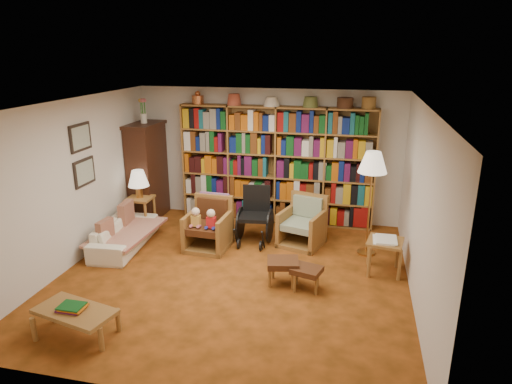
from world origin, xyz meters
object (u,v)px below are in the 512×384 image
(side_table_lamp, at_px, (140,205))
(wheelchair, at_px, (255,217))
(floor_lamp, at_px, (373,167))
(footstool_a, at_px, (283,264))
(sofa, at_px, (124,234))
(footstool_b, at_px, (307,272))
(armchair_leather, at_px, (209,226))
(armchair_sage, at_px, (302,225))
(coffee_table, at_px, (75,313))
(side_table_papers, at_px, (385,246))

(side_table_lamp, xyz_separation_m, wheelchair, (2.17, -0.09, -0.02))
(floor_lamp, relative_size, footstool_a, 3.37)
(sofa, relative_size, footstool_b, 3.39)
(armchair_leather, bearing_deg, armchair_sage, 17.99)
(armchair_sage, height_order, footstool_a, armchair_sage)
(footstool_b, bearing_deg, footstool_a, 167.14)
(wheelchair, xyz_separation_m, footstool_a, (0.72, -1.40, -0.14))
(wheelchair, distance_m, coffee_table, 3.44)
(coffee_table, bearing_deg, armchair_sage, 55.62)
(sofa, height_order, side_table_papers, side_table_papers)
(sofa, bearing_deg, armchair_leather, -80.70)
(footstool_b, distance_m, coffee_table, 2.97)
(wheelchair, bearing_deg, floor_lamp, -3.32)
(armchair_leather, height_order, wheelchair, wheelchair)
(footstool_b, bearing_deg, armchair_sage, 99.38)
(armchair_leather, xyz_separation_m, footstool_a, (1.41, -1.01, -0.05))
(wheelchair, bearing_deg, side_table_lamp, 177.63)
(floor_lamp, height_order, footstool_b, floor_lamp)
(armchair_sage, xyz_separation_m, footstool_a, (-0.08, -1.49, -0.02))
(sofa, distance_m, footstool_b, 3.23)
(armchair_leather, xyz_separation_m, coffee_table, (-0.71, -2.74, -0.05))
(sofa, bearing_deg, side_table_lamp, 2.32)
(sofa, bearing_deg, footstool_b, -107.93)
(armchair_leather, xyz_separation_m, footstool_b, (1.76, -1.09, -0.08))
(side_table_papers, xyz_separation_m, coffee_table, (-3.53, -2.42, -0.13))
(sofa, relative_size, footstool_a, 3.13)
(floor_lamp, distance_m, side_table_papers, 1.22)
(wheelchair, xyz_separation_m, side_table_papers, (2.13, -0.72, -0.01))
(armchair_leather, bearing_deg, sofa, -166.11)
(floor_lamp, bearing_deg, armchair_leather, -173.71)
(wheelchair, relative_size, footstool_b, 2.08)
(side_table_lamp, distance_m, armchair_sage, 2.99)
(sofa, distance_m, coffee_table, 2.50)
(wheelchair, bearing_deg, footstool_b, -54.17)
(armchair_sage, bearing_deg, side_table_papers, -31.66)
(side_table_papers, distance_m, footstool_a, 1.56)
(footstool_b, bearing_deg, side_table_papers, 35.76)
(side_table_lamp, bearing_deg, armchair_leather, -18.01)
(sofa, distance_m, armchair_leather, 1.43)
(side_table_papers, xyz_separation_m, footstool_b, (-1.06, -0.76, -0.16))
(side_table_papers, xyz_separation_m, footstool_a, (-1.40, -0.68, -0.13))
(footstool_a, bearing_deg, floor_lamp, 48.10)
(side_table_lamp, distance_m, footstool_b, 3.61)
(sofa, distance_m, side_table_lamp, 0.86)
(armchair_sage, bearing_deg, floor_lamp, -10.71)
(footstool_a, xyz_separation_m, coffee_table, (-2.13, -1.74, -0.00))
(floor_lamp, bearing_deg, armchair_sage, 169.29)
(footstool_b, bearing_deg, side_table_lamp, 154.17)
(armchair_sage, distance_m, footstool_a, 1.50)
(side_table_lamp, height_order, armchair_leather, armchair_leather)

